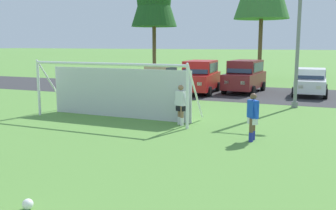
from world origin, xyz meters
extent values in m
plane|color=#598C3D|center=(0.00, 15.00, 0.00)|extent=(400.00, 400.00, 0.00)
cube|color=#333335|center=(0.00, 24.81, 0.00)|extent=(52.00, 8.40, 0.01)
sphere|color=white|center=(-0.16, 5.10, 0.11)|extent=(0.22, 0.22, 0.22)
sphere|color=black|center=(-0.16, 5.10, 0.12)|extent=(0.08, 0.08, 0.08)
sphere|color=red|center=(-0.10, 5.10, 0.11)|extent=(0.07, 0.07, 0.07)
cylinder|color=white|center=(0.37, 13.23, 1.22)|extent=(0.12, 0.12, 2.44)
cylinder|color=white|center=(-6.94, 13.40, 1.22)|extent=(0.12, 0.12, 2.44)
cylinder|color=white|center=(-3.28, 13.32, 2.44)|extent=(7.32, 0.29, 0.12)
cylinder|color=white|center=(0.39, 14.13, 1.34)|extent=(0.13, 1.95, 2.46)
cylinder|color=white|center=(-6.92, 14.30, 1.34)|extent=(0.13, 1.95, 2.46)
cube|color=silver|center=(-3.26, 14.32, 1.10)|extent=(6.95, 0.20, 2.20)
cylinder|color=brown|center=(3.03, 12.16, 0.40)|extent=(0.14, 0.14, 0.80)
cylinder|color=brown|center=(3.05, 12.44, 0.40)|extent=(0.14, 0.14, 0.80)
cylinder|color=#232D99|center=(3.03, 12.16, 0.16)|extent=(0.15, 0.15, 0.32)
cylinder|color=#232D99|center=(3.05, 12.44, 0.16)|extent=(0.15, 0.15, 0.32)
cube|color=silver|center=(3.04, 12.30, 0.72)|extent=(0.39, 0.40, 0.28)
cube|color=blue|center=(3.04, 12.30, 1.10)|extent=(0.43, 0.44, 0.60)
sphere|color=brown|center=(3.04, 12.30, 1.53)|extent=(0.22, 0.22, 0.22)
cylinder|color=blue|center=(3.18, 12.08, 1.08)|extent=(0.22, 0.23, 0.55)
cylinder|color=blue|center=(2.91, 12.51, 1.08)|extent=(0.22, 0.23, 0.55)
cylinder|color=#936B4C|center=(-0.02, 13.72, 0.40)|extent=(0.14, 0.14, 0.80)
cylinder|color=#936B4C|center=(-0.19, 13.87, 0.40)|extent=(0.14, 0.14, 0.80)
cylinder|color=white|center=(-0.02, 13.72, 0.16)|extent=(0.15, 0.15, 0.32)
cylinder|color=white|center=(-0.19, 13.87, 0.16)|extent=(0.15, 0.15, 0.32)
cube|color=black|center=(-0.11, 13.80, 0.72)|extent=(0.39, 0.31, 0.28)
cube|color=white|center=(-0.11, 13.80, 1.10)|extent=(0.43, 0.34, 0.60)
sphere|color=#936B4C|center=(-0.11, 13.80, 1.53)|extent=(0.22, 0.22, 0.22)
cylinder|color=white|center=(0.12, 13.69, 1.08)|extent=(0.25, 0.15, 0.55)
cylinder|color=white|center=(-0.33, 13.90, 1.08)|extent=(0.25, 0.15, 0.55)
cube|color=tan|center=(-5.74, 24.75, 0.70)|extent=(2.01, 4.28, 0.76)
cube|color=tan|center=(-5.73, 24.90, 1.40)|extent=(1.76, 2.18, 0.64)
cube|color=#28384C|center=(-5.78, 23.93, 1.38)|extent=(1.54, 0.39, 0.55)
cube|color=#28384C|center=(-4.89, 24.86, 1.40)|extent=(0.13, 1.78, 0.45)
cube|color=white|center=(-5.35, 22.67, 0.75)|extent=(0.28, 0.09, 0.20)
cube|color=white|center=(-6.33, 22.72, 0.75)|extent=(0.28, 0.09, 0.20)
cube|color=#B21414|center=(-5.14, 26.78, 0.75)|extent=(0.28, 0.09, 0.20)
cube|color=#B21414|center=(-6.13, 26.83, 0.75)|extent=(0.28, 0.09, 0.20)
cylinder|color=black|center=(-4.90, 23.41, 0.32)|extent=(0.27, 0.65, 0.64)
cylinder|color=black|center=(-6.70, 23.50, 0.32)|extent=(0.27, 0.65, 0.64)
cylinder|color=black|center=(-4.77, 26.01, 0.32)|extent=(0.27, 0.65, 0.64)
cylinder|color=black|center=(-6.57, 26.10, 0.32)|extent=(0.27, 0.65, 0.64)
cube|color=red|center=(-2.39, 23.69, 0.82)|extent=(2.20, 4.72, 1.00)
cube|color=red|center=(-2.40, 23.89, 1.74)|extent=(1.95, 3.11, 0.84)
cube|color=#28384C|center=(-2.31, 22.47, 1.72)|extent=(1.64, 0.49, 0.71)
cube|color=#28384C|center=(-1.52, 23.95, 1.74)|extent=(0.21, 2.55, 0.59)
cube|color=white|center=(-1.71, 21.47, 0.87)|extent=(0.28, 0.10, 0.20)
cube|color=white|center=(-2.76, 21.40, 0.87)|extent=(0.28, 0.10, 0.20)
cube|color=#B21414|center=(-2.02, 25.98, 0.87)|extent=(0.28, 0.10, 0.20)
cube|color=#B21414|center=(-3.06, 25.91, 0.87)|extent=(0.28, 0.10, 0.20)
cylinder|color=black|center=(-1.34, 22.33, 0.32)|extent=(0.28, 0.65, 0.64)
cylinder|color=black|center=(-3.24, 22.20, 0.32)|extent=(0.28, 0.65, 0.64)
cylinder|color=black|center=(-1.54, 25.18, 0.32)|extent=(0.28, 0.65, 0.64)
cylinder|color=black|center=(-3.43, 25.05, 0.32)|extent=(0.28, 0.65, 0.64)
cube|color=maroon|center=(0.26, 25.31, 0.82)|extent=(2.26, 4.74, 1.00)
cube|color=maroon|center=(0.28, 25.51, 1.74)|extent=(1.98, 3.13, 0.84)
cube|color=#28384C|center=(0.17, 24.10, 1.72)|extent=(1.64, 0.50, 0.71)
cube|color=#28384C|center=(1.16, 25.44, 1.74)|extent=(0.24, 2.55, 0.59)
cube|color=white|center=(0.61, 23.02, 0.87)|extent=(0.29, 0.10, 0.20)
cube|color=white|center=(-0.43, 23.10, 0.87)|extent=(0.29, 0.10, 0.20)
cube|color=#B21414|center=(0.96, 27.53, 0.87)|extent=(0.29, 0.10, 0.20)
cube|color=#B21414|center=(-0.08, 27.61, 0.87)|extent=(0.29, 0.10, 0.20)
cylinder|color=black|center=(1.10, 23.82, 0.32)|extent=(0.29, 0.66, 0.64)
cylinder|color=black|center=(-0.80, 23.97, 0.32)|extent=(0.29, 0.66, 0.64)
cylinder|color=black|center=(1.32, 26.66, 0.32)|extent=(0.29, 0.66, 0.64)
cylinder|color=black|center=(-0.57, 26.81, 0.32)|extent=(0.29, 0.66, 0.64)
cube|color=silver|center=(4.49, 25.24, 0.70)|extent=(1.82, 4.21, 0.76)
cube|color=silver|center=(4.49, 25.39, 1.40)|extent=(1.66, 2.11, 0.64)
cube|color=#28384C|center=(4.49, 24.42, 1.38)|extent=(1.53, 0.32, 0.55)
cube|color=#28384C|center=(5.32, 25.39, 1.40)|extent=(0.05, 1.79, 0.45)
cube|color=white|center=(4.99, 23.18, 0.75)|extent=(0.28, 0.08, 0.20)
cube|color=white|center=(4.00, 23.18, 0.75)|extent=(0.28, 0.08, 0.20)
cube|color=#B21414|center=(4.97, 27.30, 0.75)|extent=(0.28, 0.08, 0.20)
cube|color=#B21414|center=(3.98, 27.30, 0.75)|extent=(0.28, 0.08, 0.20)
cylinder|color=black|center=(5.39, 23.94, 0.32)|extent=(0.24, 0.64, 0.64)
cylinder|color=black|center=(3.59, 23.93, 0.32)|extent=(0.24, 0.64, 0.64)
cylinder|color=black|center=(5.38, 26.54, 0.32)|extent=(0.24, 0.64, 0.64)
cylinder|color=black|center=(3.58, 26.54, 0.32)|extent=(0.24, 0.64, 0.64)
cylinder|color=brown|center=(-10.25, 33.84, 2.45)|extent=(0.36, 0.36, 4.91)
sphere|color=#1E511E|center=(-10.25, 33.84, 7.31)|extent=(3.31, 3.31, 3.31)
cylinder|color=brown|center=(-0.25, 35.02, 2.73)|extent=(0.36, 0.36, 5.47)
cylinder|color=slate|center=(3.90, 20.07, 3.92)|extent=(0.18, 0.18, 7.85)
cylinder|color=slate|center=(3.90, 20.07, 0.15)|extent=(0.32, 0.32, 0.30)
camera|label=1|loc=(5.15, -0.52, 3.29)|focal=40.76mm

